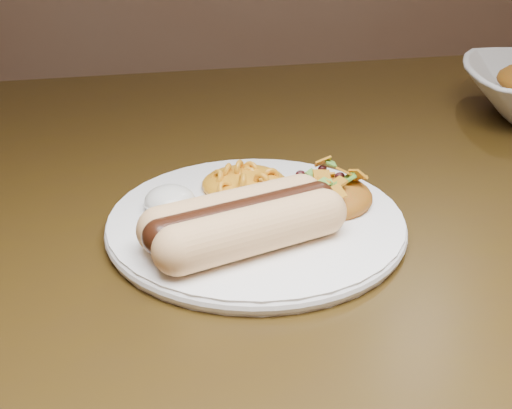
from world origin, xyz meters
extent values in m
cube|color=black|center=(0.00, 0.00, 0.73)|extent=(1.60, 0.90, 0.04)
cylinder|color=white|center=(-0.04, -0.14, 0.76)|extent=(0.31, 0.31, 0.01)
cylinder|color=#FFBC7B|center=(-0.06, -0.20, 0.78)|extent=(0.14, 0.07, 0.04)
cylinder|color=#FFBC7B|center=(-0.06, -0.16, 0.78)|extent=(0.14, 0.07, 0.04)
cylinder|color=#431A0F|center=(-0.06, -0.18, 0.79)|extent=(0.14, 0.07, 0.03)
ellipsoid|color=gold|center=(-0.03, -0.08, 0.78)|extent=(0.09, 0.08, 0.03)
ellipsoid|color=white|center=(-0.11, -0.11, 0.78)|extent=(0.06, 0.06, 0.03)
ellipsoid|color=#C02905|center=(0.03, -0.13, 0.77)|extent=(0.09, 0.08, 0.03)
cube|color=white|center=(-0.08, -0.16, 0.75)|extent=(0.02, 0.13, 0.00)
camera|label=1|loc=(-0.14, -0.60, 1.01)|focal=42.00mm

